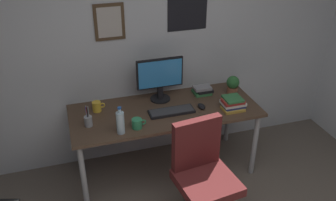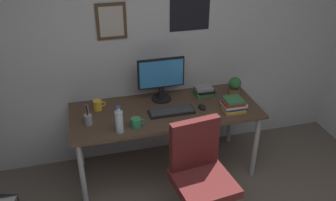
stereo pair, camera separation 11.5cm
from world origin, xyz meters
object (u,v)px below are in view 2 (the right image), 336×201
Objects in this scene: computer_mouse at (202,107)px; book_stack_right at (204,91)px; coffee_mug_far at (136,123)px; potted_plant at (235,86)px; monitor at (161,77)px; keyboard at (172,111)px; pen_cup at (88,119)px; book_stack_left at (234,105)px; office_chair at (200,171)px; water_bottle at (119,121)px; coffee_mug_near at (98,105)px.

book_stack_right is at bearing 66.38° from computer_mouse.
coffee_mug_far is 1.13m from potted_plant.
monitor reaches higher than coffee_mug_far.
monitor is at bearing 96.20° from keyboard.
book_stack_left is at bearing -4.48° from pen_cup.
pen_cup is (-0.74, -0.28, -0.19)m from monitor.
office_chair is 8.64× the size of computer_mouse.
water_bottle is at bearing -166.54° from coffee_mug_far.
keyboard is at bearing 169.40° from book_stack_left.
pen_cup is at bearing -114.15° from coffee_mug_near.
book_stack_left is at bearing -15.46° from coffee_mug_near.
office_chair reaches higher than potted_plant.
pen_cup reaches higher than computer_mouse.
book_stack_right reaches higher than computer_mouse.
coffee_mug_near is (-0.15, 0.43, -0.06)m from water_bottle.
coffee_mug_near is 0.55× the size of book_stack_left.
potted_plant is 0.89× the size of book_stack_left.
office_chair is 0.79m from water_bottle.
potted_plant is (1.37, -0.05, 0.06)m from coffee_mug_near.
book_stack_left is at bearing -10.60° from keyboard.
office_chair reaches higher than book_stack_right.
keyboard is (0.03, -0.28, -0.23)m from monitor.
monitor is 4.18× the size of computer_mouse.
computer_mouse is 0.29m from book_stack_right.
book_stack_left reaches higher than computer_mouse.
monitor is 0.36m from keyboard.
water_bottle reaches higher than coffee_mug_near.
monitor is at bearing 95.89° from office_chair.
pen_cup is at bearing 158.87° from coffee_mug_far.
computer_mouse is 0.91× the size of coffee_mug_near.
coffee_mug_near is 0.62× the size of potted_plant.
pen_cup reaches higher than potted_plant.
coffee_mug_near is at bearing -175.66° from monitor.
book_stack_right reaches higher than keyboard.
coffee_mug_far and book_stack_right have the same top height.
potted_plant reaches higher than computer_mouse.
computer_mouse is 0.59× the size of book_stack_right.
water_bottle is (-0.58, 0.45, 0.30)m from office_chair.
computer_mouse is 0.30m from book_stack_left.
water_bottle is at bearing -175.47° from book_stack_left.
book_stack_right is (0.42, 0.27, 0.03)m from keyboard.
pen_cup is 1.07× the size of book_stack_right.
coffee_mug_near reaches higher than computer_mouse.
book_stack_right is at bearing 112.65° from book_stack_left.
keyboard is at bearing 95.75° from office_chair.
potted_plant is (0.74, -0.10, -0.13)m from monitor.
pen_cup reaches higher than coffee_mug_near.
monitor is 0.76m from potted_plant.
potted_plant is at bearing 14.38° from keyboard.
pen_cup is (-1.48, -0.18, -0.05)m from potted_plant.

